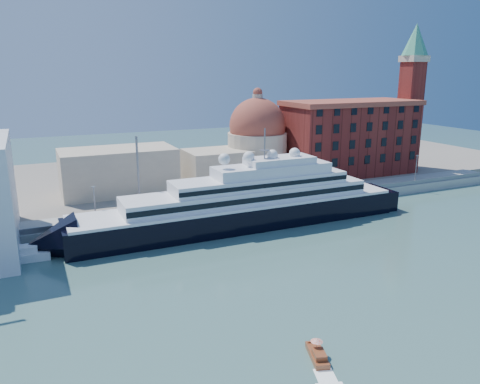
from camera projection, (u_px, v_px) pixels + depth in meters
name	position (u px, v px, depth m)	size (l,w,h in m)	color
ground	(291.00, 264.00, 85.64)	(400.00, 400.00, 0.00)	#3A6561
quay	(221.00, 209.00, 115.26)	(180.00, 10.00, 2.50)	gray
land	(173.00, 177.00, 151.42)	(260.00, 72.00, 2.00)	slate
quay_fence	(228.00, 206.00, 110.83)	(180.00, 0.10, 1.20)	slate
superyacht	(231.00, 209.00, 104.00)	(85.96, 11.92, 25.69)	black
service_barge	(15.00, 257.00, 86.66)	(13.08, 4.99, 2.89)	white
water_taxi	(318.00, 354.00, 57.27)	(3.27, 5.50, 2.48)	maroon
warehouse	(350.00, 137.00, 148.83)	(43.00, 19.00, 23.25)	maroon
campanile	(412.00, 88.00, 154.70)	(8.40, 8.40, 47.00)	maroon
church	(210.00, 153.00, 136.27)	(66.00, 18.00, 25.50)	beige
lamp_posts	(172.00, 181.00, 106.48)	(120.80, 2.40, 18.00)	slate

